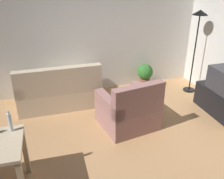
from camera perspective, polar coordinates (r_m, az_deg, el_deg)
name	(u,v)px	position (r m, az deg, el deg)	size (l,w,h in m)	color
ground_plane	(115,146)	(4.10, 0.69, -12.76)	(5.20, 4.40, 0.02)	tan
wall_rear	(85,32)	(5.47, -6.29, 13.05)	(5.20, 0.10, 2.70)	silver
couch	(59,92)	(5.16, -12.01, -0.48)	(1.62, 0.84, 0.92)	beige
tv_stand	(221,102)	(5.23, 23.64, -2.67)	(0.44, 1.10, 0.48)	black
torchiere_lamp	(198,29)	(5.63, 19.05, 12.86)	(0.32, 0.32, 1.81)	black
potted_plant	(145,74)	(5.89, 7.56, 3.50)	(0.36, 0.36, 0.57)	brown
armchair	(129,111)	(4.37, 3.94, -4.83)	(1.03, 0.98, 0.92)	#996B66
bottle_clear	(10,122)	(3.26, -22.30, -6.88)	(0.05, 0.05, 0.28)	silver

